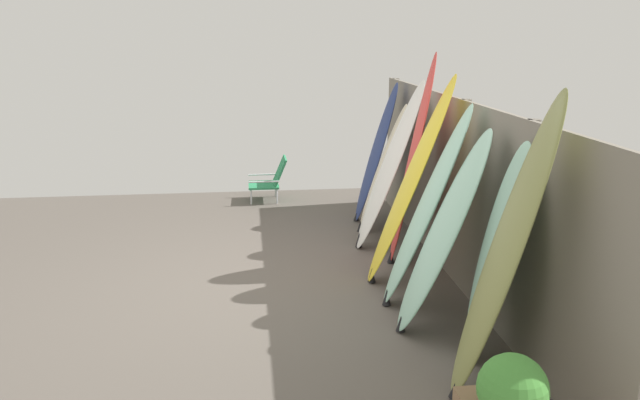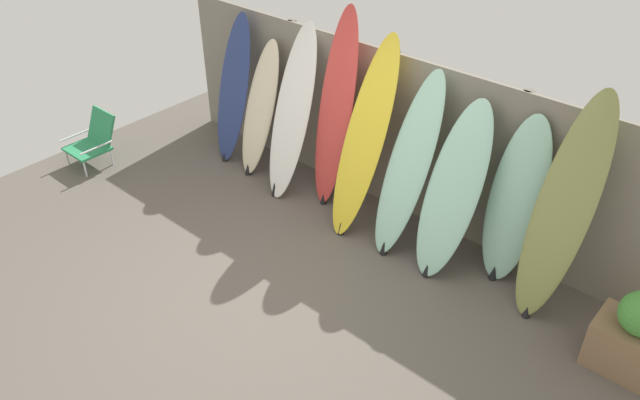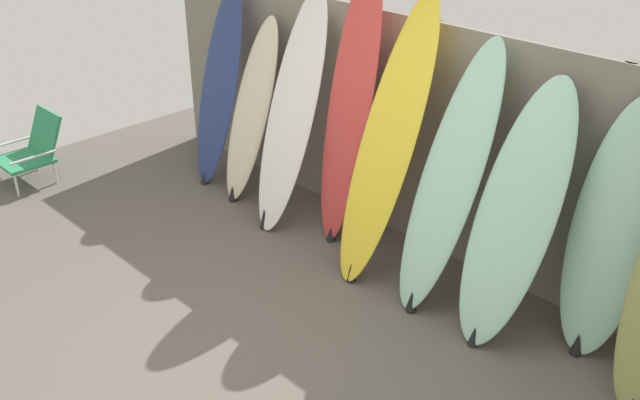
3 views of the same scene
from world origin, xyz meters
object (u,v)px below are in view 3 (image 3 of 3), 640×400
(surfboard_yellow_4, at_px, (387,144))
(beach_chair, at_px, (33,148))
(surfboard_seafoam_7, at_px, (611,234))
(surfboard_white_2, at_px, (291,114))
(surfboard_red_3, at_px, (349,108))
(surfboard_seafoam_5, at_px, (450,180))
(surfboard_seafoam_6, at_px, (515,216))
(surfboard_cream_1, at_px, (251,111))
(surfboard_navy_0, at_px, (219,87))

(surfboard_yellow_4, xyz_separation_m, beach_chair, (-3.31, -1.22, -0.69))
(beach_chair, bearing_deg, surfboard_seafoam_7, -0.55)
(surfboard_white_2, relative_size, surfboard_red_3, 0.86)
(surfboard_white_2, height_order, surfboard_seafoam_5, surfboard_white_2)
(surfboard_seafoam_6, bearing_deg, surfboard_white_2, 178.87)
(surfboard_yellow_4, xyz_separation_m, surfboard_seafoam_7, (1.59, 0.24, -0.18))
(surfboard_seafoam_5, xyz_separation_m, beach_chair, (-3.86, -1.23, -0.59))
(surfboard_cream_1, bearing_deg, surfboard_seafoam_6, -1.99)
(surfboard_navy_0, distance_m, surfboard_white_2, 1.06)
(surfboard_cream_1, relative_size, surfboard_yellow_4, 0.78)
(surfboard_cream_1, bearing_deg, surfboard_red_3, 3.27)
(surfboard_seafoam_7, distance_m, beach_chair, 5.13)
(surfboard_white_2, relative_size, surfboard_seafoam_6, 1.13)
(surfboard_white_2, relative_size, surfboard_seafoam_7, 1.14)
(surfboard_navy_0, height_order, beach_chair, surfboard_navy_0)
(surfboard_red_3, relative_size, surfboard_seafoam_7, 1.33)
(surfboard_seafoam_6, bearing_deg, surfboard_navy_0, 178.09)
(surfboard_seafoam_6, bearing_deg, surfboard_seafoam_5, 178.80)
(surfboard_navy_0, distance_m, surfboard_red_3, 1.60)
(surfboard_cream_1, bearing_deg, surfboard_seafoam_5, -2.17)
(surfboard_red_3, bearing_deg, surfboard_seafoam_7, 2.36)
(surfboard_cream_1, bearing_deg, surfboard_yellow_4, -3.14)
(surfboard_cream_1, distance_m, surfboard_white_2, 0.60)
(surfboard_red_3, bearing_deg, surfboard_yellow_4, -16.53)
(surfboard_yellow_4, bearing_deg, surfboard_seafoam_7, 8.59)
(surfboard_seafoam_6, bearing_deg, surfboard_red_3, 174.34)
(surfboard_navy_0, bearing_deg, surfboard_yellow_4, -2.76)
(surfboard_seafoam_5, bearing_deg, surfboard_seafoam_6, -1.20)
(surfboard_white_2, xyz_separation_m, surfboard_seafoam_5, (1.60, -0.03, -0.03))
(surfboard_seafoam_6, bearing_deg, beach_chair, -164.49)
(surfboard_cream_1, relative_size, surfboard_seafoam_6, 0.94)
(surfboard_white_2, height_order, beach_chair, surfboard_white_2)
(surfboard_seafoam_5, distance_m, surfboard_seafoam_7, 1.07)
(surfboard_seafoam_6, bearing_deg, surfboard_yellow_4, 179.78)
(surfboard_seafoam_6, height_order, surfboard_seafoam_7, surfboard_seafoam_6)
(surfboard_yellow_4, relative_size, surfboard_seafoam_6, 1.20)
(surfboard_red_3, distance_m, surfboard_seafoam_6, 1.62)
(surfboard_red_3, distance_m, beach_chair, 3.21)
(surfboard_seafoam_6, xyz_separation_m, surfboard_seafoam_7, (0.52, 0.24, -0.01))
(surfboard_white_2, bearing_deg, surfboard_red_3, 12.19)
(surfboard_navy_0, distance_m, beach_chair, 1.88)
(surfboard_yellow_4, distance_m, beach_chair, 3.59)
(surfboard_seafoam_6, bearing_deg, surfboard_cream_1, 178.01)
(surfboard_seafoam_6, xyz_separation_m, beach_chair, (-4.38, -1.21, -0.52))
(surfboard_yellow_4, height_order, surfboard_seafoam_7, surfboard_yellow_4)
(surfboard_cream_1, height_order, surfboard_seafoam_7, surfboard_seafoam_7)
(surfboard_seafoam_5, distance_m, surfboard_seafoam_6, 0.53)
(surfboard_white_2, height_order, surfboard_seafoam_6, surfboard_white_2)
(surfboard_cream_1, xyz_separation_m, surfboard_seafoam_6, (2.71, -0.09, 0.05))
(surfboard_cream_1, relative_size, surfboard_seafoam_7, 0.95)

